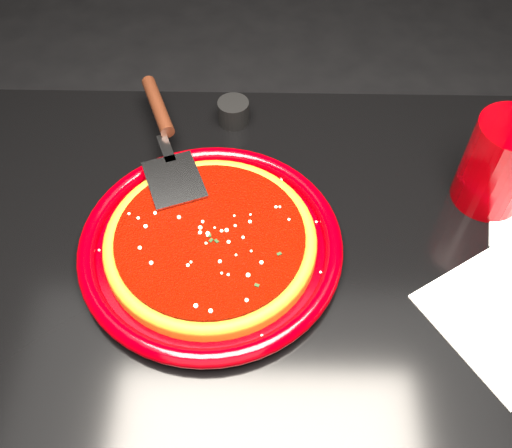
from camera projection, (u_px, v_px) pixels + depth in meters
The scene contains 11 objects.
table at pixel (269, 402), 1.03m from camera, with size 1.20×0.80×0.75m, color black.
plate at pixel (211, 244), 0.76m from camera, with size 0.35×0.35×0.03m, color #6D0004.
pizza_crust at pixel (211, 242), 0.76m from camera, with size 0.28×0.28×0.01m, color brown.
pizza_crust_rim at pixel (210, 239), 0.75m from camera, with size 0.28×0.28×0.02m, color brown.
pizza_sauce at pixel (210, 237), 0.75m from camera, with size 0.25×0.25×0.01m, color #660700.
parmesan_dusting at pixel (210, 234), 0.75m from camera, with size 0.24×0.24×0.01m, color beige, non-canonical shape.
basil_flecks at pixel (210, 234), 0.75m from camera, with size 0.22×0.22×0.00m, color black, non-canonical shape.
pizza_server at pixel (166, 138), 0.84m from camera, with size 0.09×0.31×0.02m, color #AEB0B4, non-canonical shape.
cup at pixel (500, 164), 0.78m from camera, with size 0.10×0.10×0.14m, color #770002.
napkin_a at pixel (508, 316), 0.71m from camera, with size 0.17×0.17×0.00m, color silver.
ramekin at pixel (233, 112), 0.92m from camera, with size 0.05×0.05×0.04m, color black.
Camera 1 is at (-0.02, -0.37, 1.38)m, focal length 40.00 mm.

